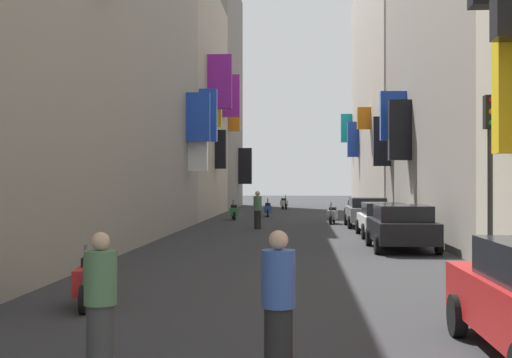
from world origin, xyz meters
name	(u,v)px	position (x,y,z in m)	size (l,w,h in m)	color
ground_plane	(293,227)	(0.00, 30.00, 0.00)	(140.00, 140.00, 0.00)	#2D2D30
building_left_near	(9,24)	(-8.00, 16.24, 6.74)	(7.11, 32.46, 13.47)	gray
building_left_mid_a	(168,103)	(-7.98, 39.74, 7.14)	(7.40, 14.58, 14.29)	#9E9384
building_left_mid_b	(200,96)	(-7.99, 53.52, 9.31)	(7.14, 12.96, 18.63)	slate
building_right_mid_a	(491,41)	(7.99, 25.03, 7.85)	(7.13, 19.09, 15.70)	gray
building_right_mid_c	(405,88)	(8.00, 47.71, 9.04)	(7.01, 24.58, 18.09)	#B2A899
parked_car_black	(402,226)	(3.61, 19.21, 0.76)	(2.01, 4.07, 1.45)	black
parked_car_grey	(367,211)	(3.56, 30.16, 0.75)	(2.00, 4.10, 1.42)	slate
parked_car_white	(382,219)	(3.61, 24.53, 0.72)	(1.85, 4.14, 1.35)	white
scooter_red	(91,280)	(-3.34, 9.00, 0.46)	(0.61, 1.97, 1.13)	red
scooter_blue	(268,209)	(-1.68, 39.56, 0.46)	(0.50, 1.96, 1.13)	#2D4CAD
scooter_black	(350,212)	(3.12, 35.50, 0.46)	(0.56, 1.93, 1.13)	black
scooter_white	(284,203)	(-0.92, 50.72, 0.46)	(0.66, 1.87, 1.13)	silver
scooter_silver	(332,215)	(2.00, 32.55, 0.46)	(0.62, 1.80, 1.13)	#ADADB2
scooter_green	(234,212)	(-3.46, 35.94, 0.46)	(0.61, 1.76, 1.13)	#287F3D
pedestrian_crossing	(278,306)	(0.13, 4.71, 0.83)	(0.51, 0.51, 1.67)	black
pedestrian_near_left	(258,210)	(-1.61, 28.54, 0.88)	(0.54, 0.54, 1.75)	black
pedestrian_near_right	(101,303)	(-1.92, 4.86, 0.81)	(0.47, 0.47, 1.63)	#3C3C3C
traffic_light_near_corner	(490,154)	(4.60, 12.65, 2.82)	(0.26, 0.34, 4.13)	#2D2D2D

